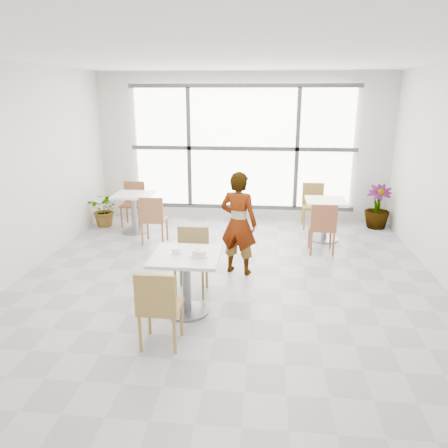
# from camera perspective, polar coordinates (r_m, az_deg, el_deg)

# --- Properties ---
(floor) EXTENTS (7.00, 7.00, 0.00)m
(floor) POSITION_cam_1_polar(r_m,az_deg,el_deg) (6.07, 0.29, -8.26)
(floor) COLOR #9E9EA5
(floor) RESTS_ON ground
(ceiling) EXTENTS (7.00, 7.00, 0.00)m
(ceiling) POSITION_cam_1_polar(r_m,az_deg,el_deg) (5.53, 0.34, 21.23)
(ceiling) COLOR white
(ceiling) RESTS_ON ground
(wall_back) EXTENTS (6.00, 0.00, 6.00)m
(wall_back) POSITION_cam_1_polar(r_m,az_deg,el_deg) (9.06, 2.46, 9.92)
(wall_back) COLOR silver
(wall_back) RESTS_ON ground
(wall_front) EXTENTS (6.00, 0.00, 6.00)m
(wall_front) POSITION_cam_1_polar(r_m,az_deg,el_deg) (2.31, -8.19, -10.77)
(wall_front) COLOR silver
(wall_front) RESTS_ON ground
(wall_left) EXTENTS (0.00, 7.00, 7.00)m
(wall_left) POSITION_cam_1_polar(r_m,az_deg,el_deg) (6.61, -26.70, 5.66)
(wall_left) COLOR silver
(wall_left) RESTS_ON ground
(window) EXTENTS (4.60, 0.07, 2.52)m
(window) POSITION_cam_1_polar(r_m,az_deg,el_deg) (9.00, 2.44, 9.87)
(window) COLOR white
(window) RESTS_ON ground
(main_table) EXTENTS (0.80, 0.80, 0.75)m
(main_table) POSITION_cam_1_polar(r_m,az_deg,el_deg) (5.22, -4.94, -6.36)
(main_table) COLOR silver
(main_table) RESTS_ON ground
(chair_near) EXTENTS (0.42, 0.42, 0.87)m
(chair_near) POSITION_cam_1_polar(r_m,az_deg,el_deg) (4.56, -8.59, -10.36)
(chair_near) COLOR olive
(chair_near) RESTS_ON ground
(chair_far) EXTENTS (0.42, 0.42, 0.87)m
(chair_far) POSITION_cam_1_polar(r_m,az_deg,el_deg) (5.81, -4.20, -4.15)
(chair_far) COLOR olive
(chair_far) RESTS_ON ground
(oatmeal_bowl) EXTENTS (0.21, 0.21, 0.09)m
(oatmeal_bowl) POSITION_cam_1_polar(r_m,az_deg,el_deg) (5.05, -3.27, -3.82)
(oatmeal_bowl) COLOR silver
(oatmeal_bowl) RESTS_ON main_table
(coffee_cup) EXTENTS (0.16, 0.13, 0.07)m
(coffee_cup) POSITION_cam_1_polar(r_m,az_deg,el_deg) (5.18, -6.39, -3.53)
(coffee_cup) COLOR white
(coffee_cup) RESTS_ON main_table
(person) EXTENTS (0.64, 0.51, 1.52)m
(person) POSITION_cam_1_polar(r_m,az_deg,el_deg) (6.31, 1.92, 0.09)
(person) COLOR black
(person) RESTS_ON ground
(bg_table_left) EXTENTS (0.70, 0.70, 0.75)m
(bg_table_left) POSITION_cam_1_polar(r_m,az_deg,el_deg) (8.48, -11.75, 2.14)
(bg_table_left) COLOR white
(bg_table_left) RESTS_ON ground
(bg_table_right) EXTENTS (0.70, 0.70, 0.75)m
(bg_table_right) POSITION_cam_1_polar(r_m,az_deg,el_deg) (8.05, 13.11, 1.28)
(bg_table_right) COLOR white
(bg_table_right) RESTS_ON ground
(bg_chair_left_near) EXTENTS (0.42, 0.42, 0.87)m
(bg_chair_left_near) POSITION_cam_1_polar(r_m,az_deg,el_deg) (7.70, -9.29, 0.92)
(bg_chair_left_near) COLOR #97603E
(bg_chair_left_near) RESTS_ON ground
(bg_chair_left_far) EXTENTS (0.42, 0.42, 0.87)m
(bg_chair_left_far) POSITION_cam_1_polar(r_m,az_deg,el_deg) (8.98, -11.78, 3.04)
(bg_chair_left_far) COLOR brown
(bg_chair_left_far) RESTS_ON ground
(bg_chair_right_near) EXTENTS (0.42, 0.42, 0.87)m
(bg_chair_right_near) POSITION_cam_1_polar(r_m,az_deg,el_deg) (7.31, 12.80, -0.13)
(bg_chair_right_near) COLOR brown
(bg_chair_right_near) RESTS_ON ground
(bg_chair_right_far) EXTENTS (0.42, 0.42, 0.87)m
(bg_chair_right_far) POSITION_cam_1_polar(r_m,az_deg,el_deg) (8.83, 11.58, 2.82)
(bg_chair_right_far) COLOR olive
(bg_chair_right_far) RESTS_ON ground
(plant_left) EXTENTS (0.66, 0.59, 0.68)m
(plant_left) POSITION_cam_1_polar(r_m,az_deg,el_deg) (9.05, -15.30, 1.86)
(plant_left) COLOR #517A3E
(plant_left) RESTS_ON ground
(plant_right) EXTENTS (0.57, 0.57, 0.86)m
(plant_right) POSITION_cam_1_polar(r_m,az_deg,el_deg) (9.09, 19.47, 2.14)
(plant_right) COLOR #3D793B
(plant_right) RESTS_ON ground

